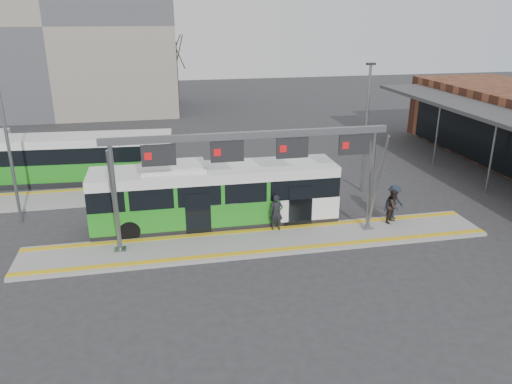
# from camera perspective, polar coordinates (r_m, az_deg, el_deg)

# --- Properties ---
(ground) EXTENTS (120.00, 120.00, 0.00)m
(ground) POSITION_cam_1_polar(r_m,az_deg,el_deg) (23.81, 0.60, -5.85)
(ground) COLOR #2D2D30
(ground) RESTS_ON ground
(platform_main) EXTENTS (22.00, 3.00, 0.15)m
(platform_main) POSITION_cam_1_polar(r_m,az_deg,el_deg) (23.78, 0.60, -5.68)
(platform_main) COLOR gray
(platform_main) RESTS_ON ground
(platform_second) EXTENTS (20.00, 3.00, 0.15)m
(platform_second) POSITION_cam_1_polar(r_m,az_deg,el_deg) (30.72, -9.93, 0.09)
(platform_second) COLOR gray
(platform_second) RESTS_ON ground
(tactile_main) EXTENTS (22.00, 2.65, 0.02)m
(tactile_main) POSITION_cam_1_polar(r_m,az_deg,el_deg) (23.74, 0.60, -5.50)
(tactile_main) COLOR yellow
(tactile_main) RESTS_ON platform_main
(tactile_second) EXTENTS (20.00, 0.35, 0.02)m
(tactile_second) POSITION_cam_1_polar(r_m,az_deg,el_deg) (31.78, -10.02, 0.93)
(tactile_second) COLOR yellow
(tactile_second) RESTS_ON platform_second
(gantry) EXTENTS (13.00, 1.68, 5.20)m
(gantry) POSITION_cam_1_polar(r_m,az_deg,el_deg) (22.45, -0.37, 4.28)
(gantry) COLOR slate
(gantry) RESTS_ON platform_main
(apartment_block) EXTENTS (24.50, 12.50, 18.40)m
(apartment_block) POSITION_cam_1_polar(r_m,az_deg,el_deg) (57.71, -22.18, 17.47)
(apartment_block) COLOR gray
(apartment_block) RESTS_ON ground
(hero_bus) EXTENTS (12.32, 2.71, 3.38)m
(hero_bus) POSITION_cam_1_polar(r_m,az_deg,el_deg) (25.37, -4.70, -0.44)
(hero_bus) COLOR black
(hero_bus) RESTS_ON ground
(bg_bus_green) EXTENTS (12.09, 3.30, 2.99)m
(bg_bus_green) POSITION_cam_1_polar(r_m,az_deg,el_deg) (33.87, -19.72, 3.57)
(bg_bus_green) COLOR black
(bg_bus_green) RESTS_ON ground
(passenger_a) EXTENTS (0.70, 0.50, 1.80)m
(passenger_a) POSITION_cam_1_polar(r_m,az_deg,el_deg) (24.53, 2.34, -2.38)
(passenger_a) COLOR black
(passenger_a) RESTS_ON platform_main
(passenger_b) EXTENTS (1.08, 1.05, 1.75)m
(passenger_b) POSITION_cam_1_polar(r_m,az_deg,el_deg) (26.34, 15.44, -1.56)
(passenger_b) COLOR black
(passenger_b) RESTS_ON platform_main
(passenger_c) EXTENTS (1.34, 0.99, 1.86)m
(passenger_c) POSITION_cam_1_polar(r_m,az_deg,el_deg) (26.68, 15.45, -1.16)
(passenger_c) COLOR #1B2331
(passenger_c) RESTS_ON platform_main
(tree_left) EXTENTS (1.40, 1.40, 9.03)m
(tree_left) POSITION_cam_1_polar(r_m,az_deg,el_deg) (53.75, -14.51, 15.65)
(tree_left) COLOR #382B21
(tree_left) RESTS_ON ground
(tree_mid) EXTENTS (1.40, 1.40, 8.42)m
(tree_mid) POSITION_cam_1_polar(r_m,az_deg,el_deg) (53.14, -9.18, 15.47)
(tree_mid) COLOR #382B21
(tree_mid) RESTS_ON ground
(lamp_west) EXTENTS (0.50, 0.25, 8.41)m
(lamp_west) POSITION_cam_1_polar(r_m,az_deg,el_deg) (27.50, -26.56, 5.42)
(lamp_west) COLOR slate
(lamp_west) RESTS_ON ground
(lamp_east) EXTENTS (0.50, 0.25, 7.64)m
(lamp_east) POSITION_cam_1_polar(r_m,az_deg,el_deg) (30.13, 12.49, 7.43)
(lamp_east) COLOR slate
(lamp_east) RESTS_ON ground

